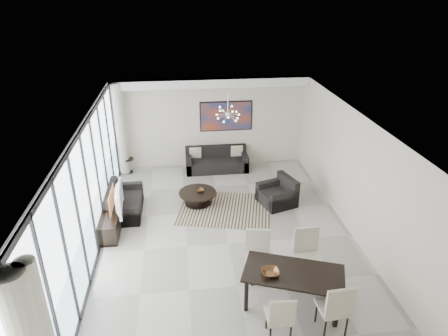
{
  "coord_description": "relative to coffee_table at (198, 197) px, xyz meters",
  "views": [
    {
      "loc": [
        -0.99,
        -7.58,
        5.56
      ],
      "look_at": [
        0.08,
        1.49,
        1.25
      ],
      "focal_mm": 32.0,
      "sensor_mm": 36.0,
      "label": 1
    }
  ],
  "objects": [
    {
      "name": "dining_table",
      "position": [
        1.53,
        -3.97,
        0.46
      ],
      "size": [
        2.01,
        1.48,
        0.75
      ],
      "color": "black",
      "rests_on": "floor"
    },
    {
      "name": "loveseat",
      "position": [
        -1.95,
        -0.24,
        0.05
      ],
      "size": [
        0.83,
        1.47,
        0.74
      ],
      "color": "black",
      "rests_on": "floor"
    },
    {
      "name": "rug",
      "position": [
        0.71,
        -0.39,
        -0.2
      ],
      "size": [
        2.75,
        2.33,
        0.01
      ],
      "primitive_type": "cube",
      "rotation": [
        0.0,
        0.0,
        -0.23
      ],
      "color": "black",
      "rests_on": "floor"
    },
    {
      "name": "armchair",
      "position": [
        2.18,
        -0.24,
        0.05
      ],
      "size": [
        1.09,
        1.11,
        0.75
      ],
      "color": "black",
      "rests_on": "floor"
    },
    {
      "name": "dining_chair_ne",
      "position": [
        2.02,
        -3.22,
        0.44
      ],
      "size": [
        0.53,
        0.53,
        1.12
      ],
      "color": "beige",
      "rests_on": "floor"
    },
    {
      "name": "tv_console",
      "position": [
        -2.17,
        -0.97,
        0.04
      ],
      "size": [
        0.44,
        1.56,
        0.49
      ],
      "primitive_type": "cube",
      "color": "black",
      "rests_on": "floor"
    },
    {
      "name": "soffit",
      "position": [
        0.59,
        2.37,
        2.57
      ],
      "size": [
        5.98,
        0.4,
        0.26
      ],
      "primitive_type": "cube",
      "color": "white",
      "rests_on": "room_shell"
    },
    {
      "name": "coffee_table",
      "position": [
        0.0,
        0.0,
        0.0
      ],
      "size": [
        1.02,
        1.02,
        0.36
      ],
      "color": "black",
      "rests_on": "floor"
    },
    {
      "name": "room_shell",
      "position": [
        1.05,
        -1.93,
        1.25
      ],
      "size": [
        6.0,
        9.0,
        2.9
      ],
      "color": "#A8A39B",
      "rests_on": "ground"
    },
    {
      "name": "dining_chair_sw",
      "position": [
        1.1,
        -4.75,
        0.34
      ],
      "size": [
        0.45,
        0.45,
        0.95
      ],
      "color": "beige",
      "rests_on": "floor"
    },
    {
      "name": "window_wall",
      "position": [
        -2.27,
        -1.93,
        1.27
      ],
      "size": [
        0.37,
        8.95,
        2.9
      ],
      "color": "silver",
      "rests_on": "floor"
    },
    {
      "name": "side_table",
      "position": [
        -2.06,
        2.22,
        0.12
      ],
      "size": [
        0.35,
        0.35,
        0.48
      ],
      "color": "black",
      "rests_on": "floor"
    },
    {
      "name": "sofa_main",
      "position": [
        0.74,
        2.13,
        0.04
      ],
      "size": [
        1.97,
        0.81,
        0.72
      ],
      "color": "black",
      "rests_on": "floor"
    },
    {
      "name": "bowl_dining",
      "position": [
        1.1,
        -3.96,
        0.59
      ],
      "size": [
        0.32,
        0.32,
        0.08
      ],
      "primitive_type": "imported",
      "rotation": [
        0.0,
        0.0,
        0.01
      ],
      "color": "brown",
      "rests_on": "dining_table"
    },
    {
      "name": "dining_chair_se",
      "position": [
        2.06,
        -4.73,
        0.42
      ],
      "size": [
        0.52,
        0.52,
        1.08
      ],
      "color": "beige",
      "rests_on": "floor"
    },
    {
      "name": "dining_chair_nw",
      "position": [
        1.04,
        -3.1,
        0.41
      ],
      "size": [
        0.57,
        0.57,
        1.07
      ],
      "color": "beige",
      "rests_on": "floor"
    },
    {
      "name": "chandelier",
      "position": [
        0.89,
        0.57,
        2.15
      ],
      "size": [
        0.66,
        0.66,
        0.71
      ],
      "color": "silver",
      "rests_on": "room_shell"
    },
    {
      "name": "bowl_coffee",
      "position": [
        0.08,
        0.02,
        0.19
      ],
      "size": [
        0.25,
        0.25,
        0.07
      ],
      "primitive_type": "imported",
      "rotation": [
        0.0,
        0.0,
        -0.19
      ],
      "color": "brown",
      "rests_on": "coffee_table"
    },
    {
      "name": "painting",
      "position": [
        1.09,
        2.54,
        1.45
      ],
      "size": [
        1.68,
        0.04,
        0.98
      ],
      "primitive_type": "cube",
      "color": "#A33B16",
      "rests_on": "room_shell"
    },
    {
      "name": "television",
      "position": [
        -2.01,
        -0.92,
        0.6
      ],
      "size": [
        0.23,
        1.1,
        0.63
      ],
      "primitive_type": "imported",
      "rotation": [
        0.0,
        0.0,
        1.65
      ],
      "color": "gray",
      "rests_on": "tv_console"
    }
  ]
}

